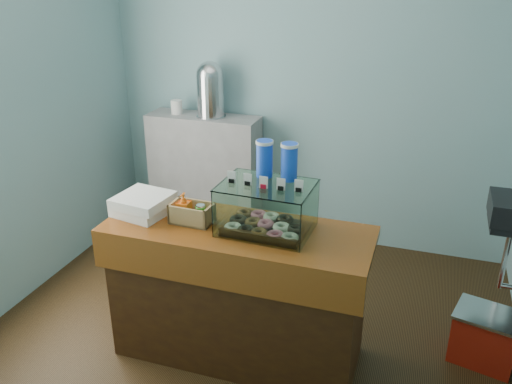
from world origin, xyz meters
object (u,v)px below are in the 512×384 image
(counter, at_px, (238,292))
(display_case, at_px, (268,203))
(red_cooler, at_px, (485,337))
(coffee_urn, at_px, (210,88))

(counter, xyz_separation_m, display_case, (0.17, 0.06, 0.61))
(display_case, xyz_separation_m, red_cooler, (1.33, 0.36, -0.89))
(counter, relative_size, coffee_urn, 3.34)
(display_case, relative_size, coffee_urn, 1.13)
(counter, height_order, coffee_urn, coffee_urn)
(display_case, relative_size, red_cooler, 1.18)
(counter, bearing_deg, display_case, 20.62)
(counter, relative_size, red_cooler, 3.51)
(counter, xyz_separation_m, red_cooler, (1.50, 0.42, -0.28))
(counter, relative_size, display_case, 2.96)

